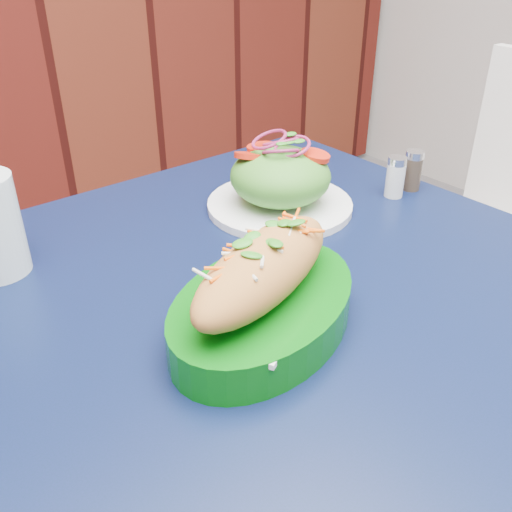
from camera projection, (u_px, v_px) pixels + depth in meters
cafe_table at (275, 329)px, 0.78m from camera, size 0.80×0.80×0.75m
chair_right at (508, 243)px, 1.26m from camera, size 0.44×0.44×0.91m
banh_mi_basket at (264, 293)px, 0.61m from camera, size 0.31×0.25×0.12m
salad_plate at (280, 182)px, 0.88m from camera, size 0.23×0.23×0.12m
salt_shaker at (395, 177)px, 0.93m from camera, size 0.03×0.03×0.07m
pepper_shaker at (413, 170)px, 0.95m from camera, size 0.03×0.03×0.07m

